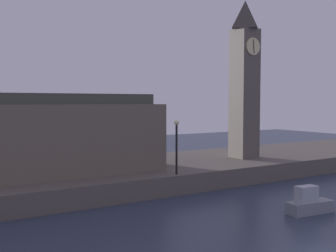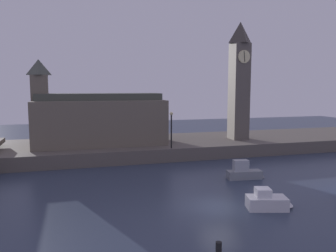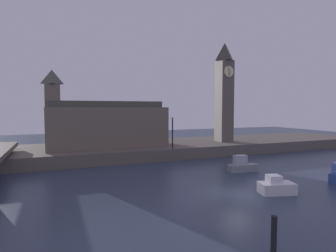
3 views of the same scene
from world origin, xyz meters
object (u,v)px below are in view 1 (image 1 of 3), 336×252
clock_tower (245,77)px  boat_cruiser_grey (312,203)px  parliament_hall (54,134)px  streetlamp (177,141)px

clock_tower → boat_cruiser_grey: clock_tower is taller
parliament_hall → streetlamp: parliament_hall is taller
streetlamp → clock_tower: bearing=21.4°
streetlamp → boat_cruiser_grey: size_ratio=1.10×
clock_tower → parliament_hall: bearing=176.1°
parliament_hall → boat_cruiser_grey: 18.88m
parliament_hall → boat_cruiser_grey: bearing=-49.1°
clock_tower → streetlamp: (-10.36, -4.07, -5.22)m
streetlamp → boat_cruiser_grey: bearing=-62.8°
clock_tower → streetlamp: clock_tower is taller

